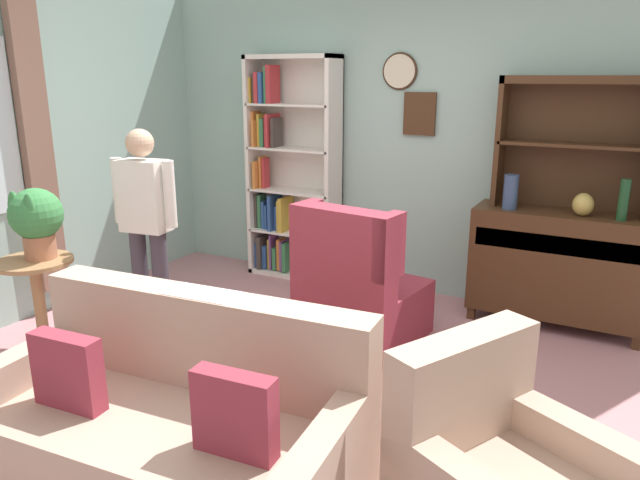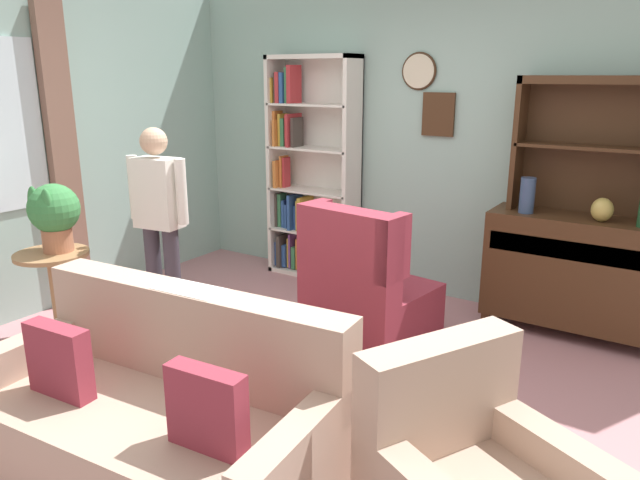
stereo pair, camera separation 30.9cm
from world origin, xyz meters
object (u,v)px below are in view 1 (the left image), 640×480
couch_floral (175,428)px  potted_plant_large (36,218)px  bookshelf (287,174)px  book_stack (285,338)px  sideboard_hutch (575,125)px  person_reading (146,219)px  vase_tall (511,192)px  bottle_wine (624,200)px  vase_round (583,205)px  coffee_table (282,353)px  plant_stand (38,295)px  wingback_chair (358,292)px  sideboard (558,264)px

couch_floral → potted_plant_large: bearing=158.3°
bookshelf → book_stack: bearing=-59.2°
sideboard_hutch → person_reading: size_ratio=0.71×
vase_tall → book_stack: size_ratio=1.39×
bottle_wine → person_reading: person_reading is taller
sideboard_hutch → vase_round: size_ratio=6.47×
vase_tall → coffee_table: 2.27m
vase_round → sideboard_hutch: bearing=126.5°
sideboard_hutch → potted_plant_large: size_ratio=2.22×
sideboard_hutch → plant_stand: sideboard_hutch is taller
bookshelf → coffee_table: (1.25, -2.14, -0.66)m
sideboard_hutch → wingback_chair: size_ratio=1.05×
couch_floral → person_reading: size_ratio=1.19×
person_reading → coffee_table: (1.42, -0.43, -0.55)m
bottle_wine → couch_floral: bearing=-121.6°
bottle_wine → wingback_chair: 2.00m
bottle_wine → book_stack: size_ratio=1.56×
bottle_wine → sideboard_hutch: bearing=153.0°
bottle_wine → bookshelf: bearing=176.6°
wingback_chair → book_stack: (0.05, -1.10, 0.10)m
plant_stand → book_stack: bearing=3.2°
wingback_chair → bottle_wine: bearing=29.2°
sideboard_hutch → person_reading: 3.25m
bookshelf → sideboard: (2.51, -0.08, -0.50)m
wingback_chair → plant_stand: wingback_chair is taller
sideboard_hutch → coffee_table: bearing=-120.0°
book_stack → bottle_wine: bearing=51.7°
bottle_wine → plant_stand: size_ratio=0.44×
sideboard_hutch → wingback_chair: bearing=-138.3°
potted_plant_large → bookshelf: bearing=73.9°
sideboard → plant_stand: (-3.17, -2.22, -0.09)m
couch_floral → plant_stand: (-1.84, 0.68, 0.11)m
sideboard_hutch → bottle_wine: sideboard_hutch is taller
potted_plant_large → book_stack: 2.02m
sideboard_hutch → book_stack: bearing=-118.5°
bookshelf → bottle_wine: (2.90, -0.17, 0.06)m
vase_tall → potted_plant_large: 3.47m
potted_plant_large → person_reading: 0.73m
bookshelf → book_stack: bookshelf is taller
vase_tall → coffee_table: bearing=-113.6°
bottle_wine → plant_stand: (-3.56, -2.13, -0.65)m
book_stack → sideboard: bearing=60.3°
vase_tall → potted_plant_large: vase_tall is taller
vase_round → potted_plant_large: (-3.29, -2.10, -0.03)m
person_reading → coffee_table: bearing=-16.9°
sideboard → coffee_table: bearing=-121.3°
wingback_chair → book_stack: size_ratio=5.47×
wingback_chair → plant_stand: 2.27m
potted_plant_large → book_stack: bearing=1.9°
vase_round → book_stack: (-1.33, -2.04, -0.52)m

